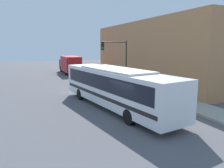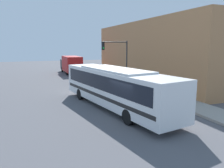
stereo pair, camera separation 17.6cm
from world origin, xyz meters
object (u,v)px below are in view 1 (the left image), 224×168
(traffic_light_pole, at_px, (117,54))
(parking_meter, at_px, (144,82))
(fire_hydrant, at_px, (154,90))
(delivery_truck, at_px, (70,64))
(city_bus, at_px, (115,85))

(traffic_light_pole, height_order, parking_meter, traffic_light_pole)
(fire_hydrant, height_order, parking_meter, parking_meter)
(fire_hydrant, distance_m, parking_meter, 1.88)
(delivery_truck, relative_size, traffic_light_pole, 1.57)
(fire_hydrant, xyz_separation_m, parking_meter, (-0.00, 1.82, 0.50))
(city_bus, xyz_separation_m, parking_meter, (5.10, 4.37, -0.74))
(city_bus, bearing_deg, traffic_light_pole, 55.93)
(traffic_light_pole, xyz_separation_m, parking_meter, (1.00, -4.51, -2.67))
(fire_hydrant, height_order, traffic_light_pole, traffic_light_pole)
(city_bus, relative_size, delivery_truck, 1.59)
(fire_hydrant, bearing_deg, city_bus, -153.42)
(city_bus, distance_m, delivery_truck, 22.57)
(fire_hydrant, bearing_deg, delivery_truck, 101.08)
(delivery_truck, distance_m, parking_meter, 18.59)
(delivery_truck, height_order, parking_meter, delivery_truck)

